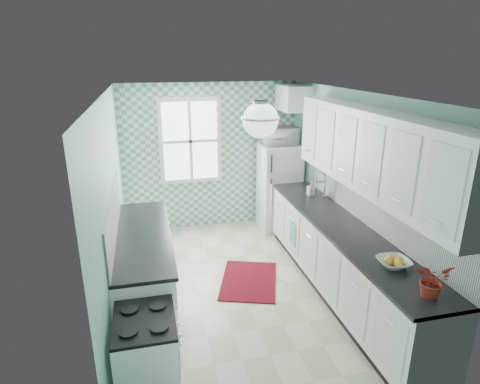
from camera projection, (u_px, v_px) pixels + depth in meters
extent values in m
cube|color=beige|center=(241.00, 289.00, 5.28)|extent=(3.00, 4.40, 0.02)
cube|color=white|center=(241.00, 93.00, 4.47)|extent=(3.00, 4.40, 0.02)
cube|color=#73B1A1|center=(211.00, 157.00, 6.91)|extent=(3.00, 0.02, 2.50)
cube|color=#73B1A1|center=(313.00, 301.00, 2.84)|extent=(3.00, 0.02, 2.50)
cube|color=#73B1A1|center=(111.00, 209.00, 4.54)|extent=(0.02, 4.40, 2.50)
cube|color=#73B1A1|center=(354.00, 190.00, 5.21)|extent=(0.02, 4.40, 2.50)
cube|color=#50A585|center=(211.00, 157.00, 6.89)|extent=(3.00, 0.01, 2.50)
cube|color=white|center=(190.00, 141.00, 6.70)|extent=(1.04, 0.05, 1.44)
cube|color=white|center=(190.00, 141.00, 6.68)|extent=(0.90, 0.02, 1.30)
cube|color=white|center=(368.00, 204.00, 4.85)|extent=(0.02, 3.60, 0.51)
cube|color=white|center=(114.00, 216.00, 4.50)|extent=(0.02, 2.15, 0.51)
cube|color=white|center=(371.00, 152.00, 4.41)|extent=(0.33, 3.20, 0.90)
cube|color=white|center=(292.00, 98.00, 6.52)|extent=(0.40, 0.74, 0.40)
cylinder|color=silver|center=(261.00, 103.00, 3.74)|extent=(0.14, 0.14, 0.04)
cylinder|color=silver|center=(261.00, 111.00, 3.76)|extent=(0.02, 0.02, 0.12)
sphere|color=white|center=(261.00, 120.00, 3.79)|extent=(0.34, 0.34, 0.34)
cube|color=white|center=(341.00, 262.00, 5.03)|extent=(0.60, 3.60, 0.90)
cube|color=black|center=(343.00, 227.00, 4.87)|extent=(0.63, 3.60, 0.04)
cube|color=white|center=(145.00, 271.00, 4.80)|extent=(0.60, 2.15, 0.90)
cube|color=black|center=(143.00, 236.00, 4.65)|extent=(0.63, 2.15, 0.04)
cube|color=white|center=(279.00, 187.00, 6.94)|extent=(0.65, 0.61, 1.49)
cube|color=silver|center=(286.00, 173.00, 6.54)|extent=(0.64, 0.01, 0.02)
cube|color=silver|center=(271.00, 163.00, 6.41)|extent=(0.03, 0.03, 0.30)
cube|color=silver|center=(270.00, 194.00, 6.58)|extent=(0.03, 0.03, 0.54)
cube|color=white|center=(147.00, 358.00, 3.49)|extent=(0.52, 0.65, 0.77)
cube|color=black|center=(144.00, 321.00, 3.37)|extent=(0.52, 0.65, 0.03)
cube|color=black|center=(177.00, 348.00, 3.54)|extent=(0.01, 0.43, 0.26)
cube|color=silver|center=(313.00, 201.00, 5.75)|extent=(0.47, 0.40, 0.12)
cylinder|color=silver|center=(325.00, 187.00, 5.72)|extent=(0.02, 0.02, 0.30)
torus|color=silver|center=(321.00, 175.00, 5.65)|extent=(0.16, 0.02, 0.16)
cube|color=maroon|center=(249.00, 280.00, 5.44)|extent=(1.01, 1.21, 0.02)
cube|color=#5FACA2|center=(293.00, 234.00, 5.75)|extent=(0.09, 0.22, 0.34)
imported|color=white|center=(394.00, 263.00, 3.92)|extent=(0.31, 0.31, 0.08)
imported|color=maroon|center=(432.00, 280.00, 3.39)|extent=(0.31, 0.28, 0.31)
imported|color=#93ABC1|center=(311.00, 189.00, 5.91)|extent=(0.10, 0.10, 0.20)
imported|color=white|center=(280.00, 136.00, 6.65)|extent=(0.55, 0.38, 0.30)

